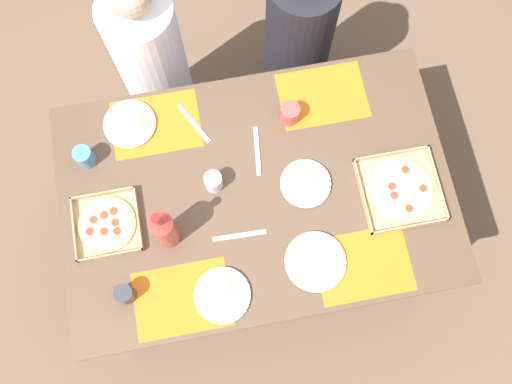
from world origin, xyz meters
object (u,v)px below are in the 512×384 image
at_px(soda_bottle, 164,229).
at_px(cup_red, 125,294).
at_px(diner_left_seat, 154,66).
at_px(diner_right_seat, 298,42).
at_px(plate_middle, 305,183).
at_px(cup_clear_right, 85,157).
at_px(pizza_box_corner_right, 107,224).
at_px(plate_near_left, 315,262).
at_px(pizza_box_corner_left, 400,190).
at_px(cup_clear_left, 213,182).
at_px(cup_dark, 290,113).
at_px(plate_far_left, 130,124).
at_px(plate_far_right, 222,295).

distance_m(soda_bottle, cup_red, 0.28).
xyz_separation_m(diner_left_seat, diner_right_seat, (0.70, 0.00, -0.01)).
bearing_deg(diner_left_seat, plate_middle, -54.60).
height_order(cup_red, cup_clear_right, cup_clear_right).
height_order(pizza_box_corner_right, plate_near_left, pizza_box_corner_right).
relative_size(cup_red, cup_clear_right, 0.94).
height_order(plate_near_left, diner_right_seat, diner_right_seat).
height_order(soda_bottle, cup_clear_right, soda_bottle).
bearing_deg(pizza_box_corner_left, diner_right_seat, 103.48).
relative_size(cup_clear_left, cup_red, 1.01).
distance_m(pizza_box_corner_left, diner_left_seat, 1.28).
height_order(plate_near_left, cup_dark, cup_dark).
height_order(pizza_box_corner_right, plate_middle, pizza_box_corner_right).
xyz_separation_m(plate_middle, diner_left_seat, (-0.55, 0.77, -0.26)).
relative_size(cup_dark, diner_right_seat, 0.07).
bearing_deg(diner_left_seat, cup_red, -100.47).
distance_m(plate_far_left, plate_far_right, 0.79).
bearing_deg(cup_dark, plate_near_left, -92.22).
distance_m(cup_clear_left, cup_dark, 0.42).
height_order(plate_near_left, cup_clear_right, cup_clear_right).
distance_m(pizza_box_corner_right, plate_near_left, 0.82).
bearing_deg(cup_dark, pizza_box_corner_left, -46.83).
bearing_deg(plate_near_left, cup_clear_right, 144.93).
xyz_separation_m(pizza_box_corner_left, diner_right_seat, (-0.21, 0.87, -0.26)).
distance_m(cup_red, cup_dark, 0.95).
distance_m(cup_dark, cup_clear_right, 0.84).
xyz_separation_m(plate_middle, cup_clear_left, (-0.36, 0.06, 0.03)).
distance_m(cup_dark, diner_left_seat, 0.78).
height_order(cup_clear_left, diner_left_seat, diner_left_seat).
distance_m(pizza_box_corner_right, cup_dark, 0.85).
xyz_separation_m(pizza_box_corner_right, cup_clear_right, (-0.05, 0.28, 0.03)).
bearing_deg(soda_bottle, cup_clear_left, 40.43).
xyz_separation_m(soda_bottle, cup_dark, (0.56, 0.40, -0.09)).
xyz_separation_m(plate_far_left, cup_red, (-0.10, -0.69, 0.03)).
relative_size(plate_near_left, cup_clear_right, 2.52).
relative_size(plate_far_right, soda_bottle, 0.66).
xyz_separation_m(cup_clear_left, cup_dark, (0.35, 0.23, -0.00)).
height_order(pizza_box_corner_left, cup_clear_right, cup_clear_right).
height_order(plate_near_left, cup_red, cup_red).
bearing_deg(plate_near_left, diner_left_seat, 115.62).
xyz_separation_m(plate_near_left, cup_dark, (0.02, 0.60, 0.03)).
distance_m(plate_far_right, cup_clear_right, 0.77).
bearing_deg(plate_far_left, diner_left_seat, 75.27).
bearing_deg(cup_clear_right, cup_dark, 2.34).
bearing_deg(diner_right_seat, plate_near_left, -99.38).
relative_size(pizza_box_corner_left, cup_clear_left, 3.49).
bearing_deg(pizza_box_corner_right, cup_dark, 21.73).
xyz_separation_m(pizza_box_corner_left, plate_far_left, (-1.01, 0.48, -0.00)).
xyz_separation_m(soda_bottle, cup_red, (-0.19, -0.19, -0.09)).
distance_m(pizza_box_corner_left, cup_clear_left, 0.74).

